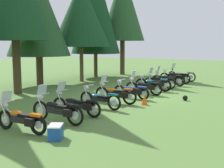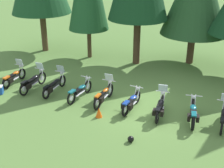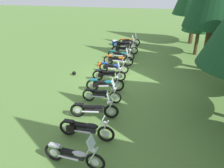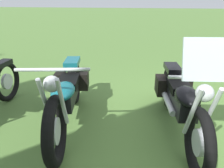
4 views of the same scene
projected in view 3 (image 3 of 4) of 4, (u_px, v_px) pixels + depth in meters
name	position (u px, v px, depth m)	size (l,w,h in m)	color
ground_plane	(113.00, 76.00, 15.39)	(80.00, 80.00, 0.00)	#547A38
motorcycle_0	(129.00, 41.00, 22.35)	(0.65, 2.15, 1.35)	black
motorcycle_1	(125.00, 45.00, 21.02)	(0.65, 2.40, 1.39)	black
motorcycle_2	(124.00, 49.00, 19.85)	(0.68, 2.38, 1.35)	black
motorcycle_3	(121.00, 54.00, 18.41)	(0.66, 2.29, 1.01)	black
motorcycle_4	(118.00, 59.00, 17.16)	(0.75, 2.32, 1.39)	black
motorcycle_5	(113.00, 67.00, 15.84)	(0.70, 2.17, 1.00)	black
motorcycle_6	(109.00, 74.00, 14.54)	(0.74, 2.19, 1.37)	black
motorcycle_7	(105.00, 84.00, 13.18)	(0.89, 2.25, 1.04)	black
motorcycle_8	(102.00, 94.00, 11.99)	(0.78, 2.16, 1.36)	black
motorcycle_9	(95.00, 109.00, 10.64)	(0.67, 2.33, 1.37)	black
motorcycle_10	(85.00, 129.00, 9.24)	(0.71, 2.42, 1.02)	black
motorcycle_11	(75.00, 155.00, 7.86)	(0.69, 2.35, 1.38)	black
picnic_cooler	(115.00, 43.00, 22.68)	(0.72, 0.65, 0.45)	#19479E
traffic_cone	(100.00, 63.00, 17.16)	(0.32, 0.32, 0.48)	#EA590F
dropped_helmet	(74.00, 73.00, 15.58)	(0.27, 0.27, 0.27)	black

